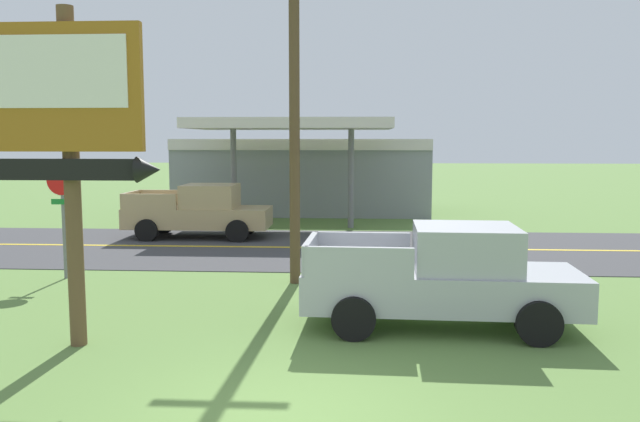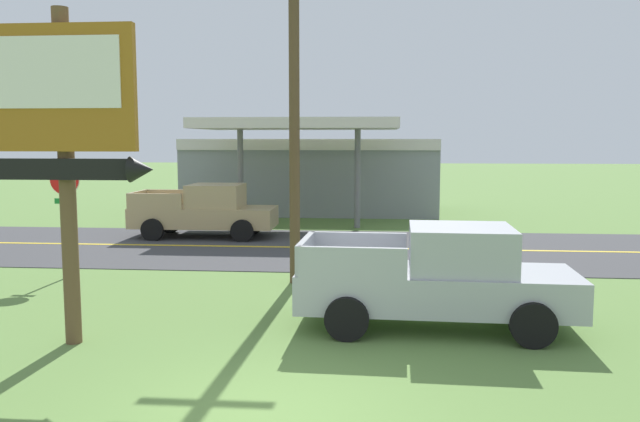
{
  "view_description": "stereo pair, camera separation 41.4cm",
  "coord_description": "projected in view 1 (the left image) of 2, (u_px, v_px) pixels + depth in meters",
  "views": [
    {
      "loc": [
        0.99,
        -7.94,
        3.58
      ],
      "look_at": [
        0.0,
        8.0,
        1.8
      ],
      "focal_mm": 36.08,
      "sensor_mm": 36.0,
      "label": 1
    },
    {
      "loc": [
        1.4,
        -7.91,
        3.58
      ],
      "look_at": [
        0.0,
        8.0,
        1.8
      ],
      "focal_mm": 36.08,
      "sensor_mm": 36.0,
      "label": 2
    }
  ],
  "objects": [
    {
      "name": "gas_station",
      "position": [
        304.0,
        173.0,
        31.75
      ],
      "size": [
        12.0,
        11.5,
        4.4
      ],
      "color": "gray",
      "rests_on": "ground"
    },
    {
      "name": "road_centre_line",
      "position": [
        329.0,
        248.0,
        21.23
      ],
      "size": [
        126.0,
        0.2,
        0.01
      ],
      "primitive_type": "cube",
      "color": "gold",
      "rests_on": "road_asphalt"
    },
    {
      "name": "road_asphalt",
      "position": [
        329.0,
        248.0,
        21.23
      ],
      "size": [
        140.0,
        8.0,
        0.02
      ],
      "primitive_type": "cube",
      "color": "#3D3D3F",
      "rests_on": "ground"
    },
    {
      "name": "stop_sign",
      "position": [
        62.0,
        201.0,
        16.41
      ],
      "size": [
        0.8,
        0.08,
        2.95
      ],
      "color": "slate",
      "rests_on": "ground"
    },
    {
      "name": "pickup_silver_parked_on_lawn",
      "position": [
        444.0,
        278.0,
        12.24
      ],
      "size": [
        5.26,
        2.38,
        1.96
      ],
      "color": "#A8AAAF",
      "rests_on": "ground"
    },
    {
      "name": "motel_sign",
      "position": [
        70.0,
        123.0,
        10.71
      ],
      "size": [
        2.93,
        0.54,
        5.79
      ],
      "color": "brown",
      "rests_on": "ground"
    },
    {
      "name": "ground_plane",
      "position": [
        282.0,
        417.0,
        8.33
      ],
      "size": [
        180.0,
        180.0,
        0.0
      ],
      "primitive_type": "plane",
      "color": "#5B7F3D"
    },
    {
      "name": "utility_pole",
      "position": [
        294.0,
        96.0,
        15.62
      ],
      "size": [
        2.12,
        0.26,
        8.63
      ],
      "color": "brown",
      "rests_on": "ground"
    },
    {
      "name": "pickup_tan_on_road",
      "position": [
        200.0,
        212.0,
        23.4
      ],
      "size": [
        5.2,
        2.24,
        1.96
      ],
      "color": "tan",
      "rests_on": "ground"
    }
  ]
}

